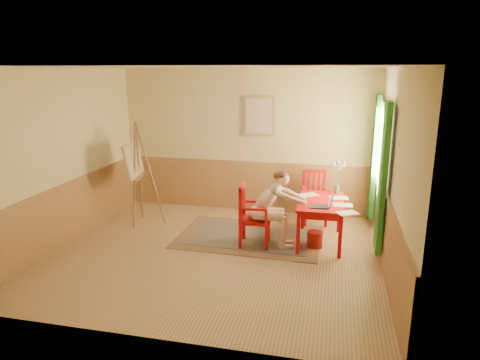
% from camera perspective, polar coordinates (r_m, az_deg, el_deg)
% --- Properties ---
extents(room, '(5.04, 4.54, 2.84)m').
position_cam_1_polar(room, '(6.32, -3.30, 1.98)').
color(room, tan).
rests_on(room, ground).
extents(wainscot, '(5.00, 4.50, 1.00)m').
position_cam_1_polar(wainscot, '(7.30, -1.50, -3.60)').
color(wainscot, '#9E7042').
rests_on(wainscot, room).
extents(window, '(0.12, 2.01, 2.20)m').
position_cam_1_polar(window, '(7.21, 18.08, 2.40)').
color(window, white).
rests_on(window, room).
extents(wall_portrait, '(0.60, 0.05, 0.76)m').
position_cam_1_polar(wall_portrait, '(8.31, 2.52, 8.48)').
color(wall_portrait, tan).
rests_on(wall_portrait, room).
extents(rug, '(2.44, 1.66, 0.02)m').
position_cam_1_polar(rug, '(7.36, 1.29, -7.51)').
color(rug, '#8C7251').
rests_on(rug, room).
extents(table, '(0.73, 1.21, 0.72)m').
position_cam_1_polar(table, '(7.04, 10.71, -3.42)').
color(table, '#BB0907').
rests_on(table, room).
extents(chair_left, '(0.49, 0.47, 1.01)m').
position_cam_1_polar(chair_left, '(6.86, 1.57, -4.76)').
color(chair_left, '#BB0907').
rests_on(chair_left, room).
extents(chair_back, '(0.50, 0.52, 0.97)m').
position_cam_1_polar(chair_back, '(8.01, 9.83, -2.27)').
color(chair_back, '#BB0907').
rests_on(chair_back, room).
extents(figure, '(0.94, 0.42, 1.26)m').
position_cam_1_polar(figure, '(6.78, 4.21, -3.36)').
color(figure, beige).
rests_on(figure, room).
extents(laptop, '(0.36, 0.23, 0.21)m').
position_cam_1_polar(laptop, '(6.69, 10.97, -3.22)').
color(laptop, '#1E2338').
rests_on(laptop, table).
extents(papers, '(0.99, 1.19, 0.00)m').
position_cam_1_polar(papers, '(6.97, 12.36, -2.89)').
color(papers, white).
rests_on(papers, table).
extents(vase, '(0.25, 0.27, 0.56)m').
position_cam_1_polar(vase, '(7.46, 12.87, 0.22)').
color(vase, '#3F724C').
rests_on(vase, table).
extents(wastebasket, '(0.26, 0.26, 0.26)m').
position_cam_1_polar(wastebasket, '(7.01, 9.89, -7.79)').
color(wastebasket, '#AB1F1A').
rests_on(wastebasket, room).
extents(easel, '(0.68, 0.84, 1.88)m').
position_cam_1_polar(easel, '(7.95, -13.71, 2.09)').
color(easel, '#8C6240').
rests_on(easel, room).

